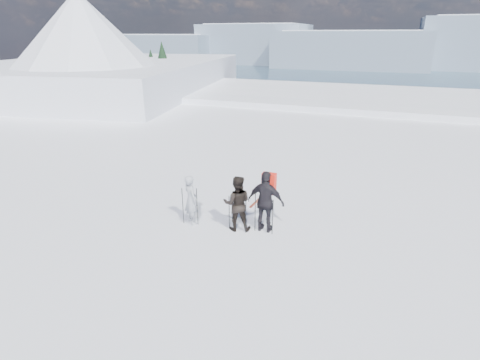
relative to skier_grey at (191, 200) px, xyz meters
The scene contains 9 objects.
lake_basin 28.94m from the skier_grey, 83.04° to the left, with size 820.00×820.00×71.62m.
far_mountain_range 453.85m from the skier_grey, 85.83° to the left, with size 770.00×110.00×53.00m.
near_ridge 35.99m from the skier_grey, 130.68° to the left, with size 31.37×35.68×25.62m.
skier_grey is the anchor object (origin of this frame).
skier_dark 1.57m from the skier_grey, ahead, with size 0.88×0.69×1.82m, color black.
skier_pack 2.46m from the skier_grey, ahead, with size 1.17×0.49×2.00m, color black.
backpack 2.92m from the skier_grey, 14.14° to the left, with size 0.43×0.24×0.66m, color red.
ski_poles 1.34m from the skier_grey, ahead, with size 2.96×0.39×1.33m.
skis_loose 3.15m from the skier_grey, 58.85° to the left, with size 0.71×1.70×0.03m.
Camera 1 is at (2.05, -7.55, 5.87)m, focal length 28.00 mm.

